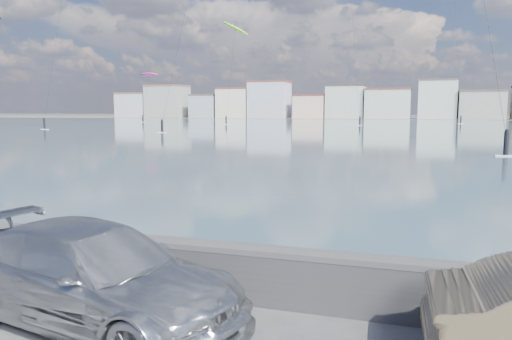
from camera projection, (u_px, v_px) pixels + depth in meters
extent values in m
cube|color=#385866|center=(393.00, 128.00, 93.17)|extent=(500.00, 177.00, 0.00)
cube|color=#4C473D|center=(405.00, 118.00, 195.78)|extent=(500.00, 60.00, 0.00)
cube|color=#28282B|center=(183.00, 271.00, 9.14)|extent=(400.00, 0.35, 0.90)
cylinder|color=#28282B|center=(182.00, 247.00, 9.09)|extent=(400.00, 0.36, 0.36)
cube|color=#B2B7C6|center=(135.00, 106.00, 215.76)|extent=(14.00, 11.00, 10.00)
cube|color=brown|center=(135.00, 94.00, 215.12)|extent=(14.28, 11.22, 0.60)
cube|color=gray|center=(167.00, 102.00, 210.90)|extent=(16.00, 12.00, 13.00)
cube|color=brown|center=(167.00, 86.00, 210.08)|extent=(16.32, 12.24, 0.60)
cube|color=#9EA8B7|center=(206.00, 107.00, 205.85)|extent=(11.00, 10.00, 9.00)
cube|color=#4C423D|center=(205.00, 95.00, 205.28)|extent=(11.22, 10.20, 0.60)
cube|color=silver|center=(235.00, 104.00, 201.78)|extent=(13.00, 11.00, 11.50)
cube|color=brown|center=(235.00, 89.00, 201.05)|extent=(13.26, 11.22, 0.60)
cube|color=#B2B7C6|center=(269.00, 100.00, 197.25)|extent=(15.00, 12.00, 14.00)
cube|color=brown|center=(270.00, 82.00, 196.37)|extent=(15.30, 12.24, 0.60)
cube|color=beige|center=(310.00, 107.00, 192.60)|extent=(12.00, 10.00, 8.50)
cube|color=brown|center=(311.00, 96.00, 192.05)|extent=(12.24, 10.20, 0.60)
cube|color=#B7C6BC|center=(346.00, 103.00, 188.31)|extent=(14.00, 11.00, 12.00)
cube|color=#383330|center=(346.00, 86.00, 187.56)|extent=(14.28, 11.22, 0.60)
cube|color=#B7C6BC|center=(388.00, 105.00, 183.72)|extent=(16.00, 13.00, 10.50)
cube|color=brown|center=(388.00, 89.00, 183.06)|extent=(16.32, 13.26, 0.60)
cube|color=#B7C6BC|center=(437.00, 100.00, 178.41)|extent=(13.00, 10.00, 13.50)
cube|color=#4C423D|center=(438.00, 80.00, 177.56)|extent=(13.26, 10.20, 0.60)
cube|color=gray|center=(481.00, 106.00, 174.27)|extent=(15.00, 12.00, 9.50)
cube|color=#4C423D|center=(482.00, 91.00, 173.67)|extent=(15.30, 12.24, 0.60)
imported|color=#A7AAAE|center=(94.00, 275.00, 7.91)|extent=(5.72, 3.26, 1.56)
cube|color=white|center=(461.00, 124.00, 120.18)|extent=(1.40, 0.42, 0.08)
cylinder|color=black|center=(461.00, 120.00, 120.07)|extent=(0.36, 0.36, 1.70)
sphere|color=black|center=(461.00, 116.00, 119.96)|extent=(0.28, 0.28, 0.28)
cylinder|color=black|center=(457.00, 44.00, 123.36)|extent=(2.46, 10.98, 36.70)
cube|color=white|center=(360.00, 125.00, 107.94)|extent=(1.40, 0.42, 0.08)
cylinder|color=black|center=(360.00, 121.00, 107.83)|extent=(0.36, 0.36, 1.70)
sphere|color=black|center=(360.00, 117.00, 107.73)|extent=(0.28, 0.28, 0.28)
cylinder|color=black|center=(355.00, 48.00, 110.48)|extent=(3.93, 8.47, 31.30)
ellipsoid|color=#E5338C|center=(149.00, 75.00, 141.55)|extent=(8.78, 6.20, 1.70)
cube|color=white|center=(143.00, 122.00, 135.72)|extent=(1.40, 0.42, 0.08)
cylinder|color=black|center=(143.00, 119.00, 135.61)|extent=(0.36, 0.36, 1.70)
sphere|color=black|center=(143.00, 115.00, 135.50)|extent=(0.28, 0.28, 0.28)
cylinder|color=black|center=(146.00, 96.00, 138.56)|extent=(1.92, 7.28, 12.00)
cube|color=white|center=(162.00, 132.00, 73.55)|extent=(1.40, 0.42, 0.08)
cylinder|color=black|center=(162.00, 126.00, 73.44)|extent=(0.36, 0.36, 1.70)
sphere|color=black|center=(162.00, 120.00, 73.33)|extent=(0.28, 0.28, 0.28)
cylinder|color=black|center=(179.00, 43.00, 77.11)|extent=(0.48, 11.15, 24.73)
cube|color=white|center=(505.00, 156.00, 36.37)|extent=(1.40, 0.42, 0.08)
cylinder|color=black|center=(506.00, 143.00, 36.26)|extent=(0.36, 0.36, 1.70)
sphere|color=black|center=(507.00, 131.00, 36.15)|extent=(0.28, 0.28, 0.28)
ellipsoid|color=#8CD826|center=(236.00, 28.00, 124.86)|extent=(8.57, 4.93, 5.25)
cube|color=white|center=(226.00, 124.00, 115.76)|extent=(1.40, 0.42, 0.08)
cylinder|color=black|center=(226.00, 120.00, 115.65)|extent=(0.36, 0.36, 1.70)
sphere|color=black|center=(226.00, 116.00, 115.54)|extent=(0.28, 0.28, 0.28)
cylinder|color=black|center=(231.00, 72.00, 120.24)|extent=(1.97, 12.04, 22.35)
cube|color=white|center=(45.00, 129.00, 85.70)|extent=(1.40, 0.42, 0.08)
cylinder|color=black|center=(44.00, 124.00, 85.59)|extent=(0.36, 0.36, 1.70)
sphere|color=black|center=(44.00, 119.00, 85.49)|extent=(0.28, 0.28, 0.28)
cylinder|color=black|center=(54.00, 57.00, 88.71)|extent=(2.19, 8.94, 22.95)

